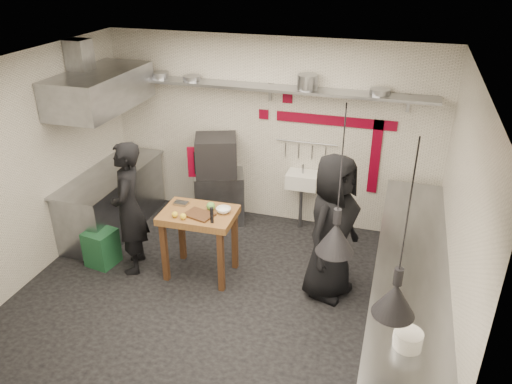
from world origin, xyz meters
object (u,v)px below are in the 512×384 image
(prep_table, at_px, (200,243))
(chef_left, at_px, (129,209))
(chef_right, at_px, (332,228))
(combi_oven, at_px, (216,155))
(green_bin, at_px, (102,247))
(oven_stand, at_px, (220,195))

(prep_table, bearing_deg, chef_left, -173.89)
(prep_table, bearing_deg, chef_right, 1.71)
(combi_oven, relative_size, prep_table, 0.65)
(green_bin, height_order, chef_left, chef_left)
(oven_stand, bearing_deg, chef_right, -56.08)
(chef_left, bearing_deg, green_bin, -103.11)
(combi_oven, relative_size, chef_left, 0.34)
(combi_oven, height_order, chef_right, chef_right)
(oven_stand, distance_m, green_bin, 1.99)
(prep_table, bearing_deg, combi_oven, 100.19)
(combi_oven, xyz_separation_m, chef_right, (1.95, -1.32, -0.17))
(combi_oven, distance_m, green_bin, 2.10)
(combi_oven, bearing_deg, prep_table, -98.55)
(combi_oven, height_order, prep_table, combi_oven)
(chef_left, xyz_separation_m, chef_right, (2.56, 0.23, 0.03))
(prep_table, xyz_separation_m, chef_right, (1.65, 0.10, 0.46))
(oven_stand, relative_size, green_bin, 1.60)
(combi_oven, relative_size, green_bin, 1.20)
(chef_right, bearing_deg, combi_oven, 76.61)
(green_bin, distance_m, chef_left, 0.79)
(chef_right, bearing_deg, prep_table, 114.13)
(combi_oven, distance_m, chef_right, 2.37)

